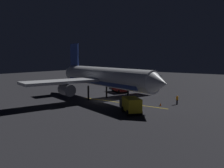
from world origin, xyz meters
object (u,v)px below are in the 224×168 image
ground_crew_worker (177,100)px  traffic_cone_near_left (160,105)px  airliner (102,77)px  baggage_truck (131,105)px  catering_truck (118,87)px  traffic_cone_near_right (138,108)px

ground_crew_worker → traffic_cone_near_left: bearing=-32.6°
airliner → traffic_cone_near_left: 12.77m
baggage_truck → catering_truck: baggage_truck is taller
baggage_truck → airliner: bearing=-118.7°
traffic_cone_near_left → traffic_cone_near_right: same height
ground_crew_worker → traffic_cone_near_right: size_ratio=3.16×
baggage_truck → catering_truck: 21.53m
catering_truck → traffic_cone_near_left: 17.78m
baggage_truck → catering_truck: bearing=-139.3°
traffic_cone_near_right → baggage_truck: bearing=7.1°
airliner → traffic_cone_near_left: bearing=99.4°
ground_crew_worker → traffic_cone_near_left: (2.98, -1.91, -0.64)m
catering_truck → traffic_cone_near_right: bearing=45.8°
baggage_truck → ground_crew_worker: (-10.62, 3.34, -0.37)m
catering_truck → traffic_cone_near_right: size_ratio=11.54×
airliner → catering_truck: size_ratio=5.20×
catering_truck → baggage_truck: bearing=40.7°
baggage_truck → traffic_cone_near_right: size_ratio=10.18×
airliner → ground_crew_worker: bearing=109.7°
airliner → ground_crew_worker: airliner is taller
airliner → baggage_truck: bearing=61.3°
traffic_cone_near_right → airliner: bearing=-104.8°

